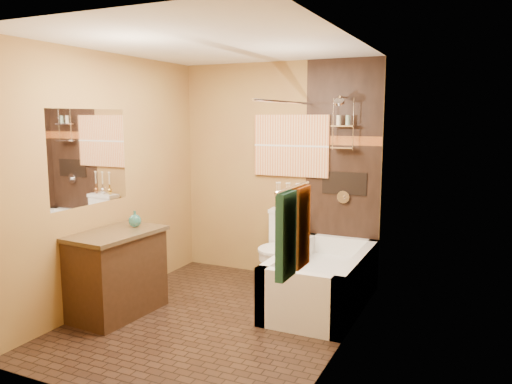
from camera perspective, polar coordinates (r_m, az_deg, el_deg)
The scene contains 23 objects.
floor at distance 4.83m, azimuth -4.62°, elevation -14.28°, with size 3.00×3.00×0.00m, color black.
wall_left at distance 5.20m, azimuth -16.39°, elevation 1.31°, with size 0.02×3.00×2.50m, color olive.
wall_right at distance 4.05m, azimuth 10.12°, elevation -0.46°, with size 0.02×3.00×2.50m, color olive.
wall_back at distance 5.84m, azimuth 2.50°, elevation 2.42°, with size 2.40×0.02×2.50m, color olive.
wall_front at distance 3.30m, azimuth -17.82°, elevation -2.78°, with size 2.40×0.02×2.50m, color olive.
ceiling at distance 4.50m, azimuth -5.02°, elevation 16.52°, with size 3.00×3.00×0.00m, color silver.
alcove_tile_back at distance 5.58m, azimuth 9.83°, elevation 2.01°, with size 0.85×0.01×2.50m, color black.
alcove_tile_right at distance 4.77m, azimuth 12.30°, elevation 0.84°, with size 0.01×1.50×2.50m, color black.
mosaic_band_back at distance 5.54m, azimuth 9.90°, elevation 5.81°, with size 0.85×0.01×0.10m, color brown.
mosaic_band_right at distance 4.74m, azimuth 12.32°, elevation 5.29°, with size 0.01×1.50×0.10m, color brown.
alcove_niche at distance 5.58m, azimuth 10.04°, elevation 0.97°, with size 0.50×0.01×0.25m, color black.
shower_fixtures at distance 5.44m, azimuth 9.90°, elevation 6.24°, with size 0.24×0.33×1.16m.
curtain_rod at distance 4.96m, azimuth 3.54°, elevation 10.23°, with size 0.03×0.03×1.55m, color silver.
towel_bar at distance 3.04m, azimuth 4.22°, elevation 0.50°, with size 0.02×0.02×0.55m, color silver.
towel_teal at distance 2.97m, azimuth 3.45°, elevation -5.00°, with size 0.05×0.22×0.52m, color #1B4F5A.
towel_rust at distance 3.21m, azimuth 5.15°, elevation -4.00°, with size 0.05×0.22×0.52m, color #9C571C.
sunset_painting at distance 5.73m, azimuth 4.04°, elevation 5.30°, with size 0.90×0.04×0.70m, color #DA6633.
vanity_mirror at distance 4.96m, azimuth -18.50°, elevation 3.79°, with size 0.01×1.00×0.90m, color white.
bathtub at distance 5.11m, azimuth 7.60°, elevation -10.42°, with size 0.80×1.50×0.55m.
toilet at distance 5.66m, azimuth 2.94°, elevation -6.37°, with size 0.43×0.63×0.83m.
vanity at distance 4.99m, azimuth -15.67°, elevation -8.88°, with size 0.62×0.95×0.81m.
teal_bottle at distance 5.02m, azimuth -13.68°, elevation -3.01°, with size 0.12×0.12×0.20m, color #267269, non-canonical shape.
bud_vases at distance 5.71m, azimuth 3.68°, elevation -0.37°, with size 0.30×0.06×0.30m.
Camera 1 is at (2.21, -3.87, 1.88)m, focal length 35.00 mm.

